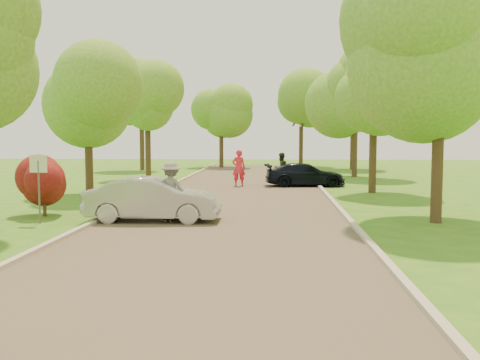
% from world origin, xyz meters
% --- Properties ---
extents(ground, '(100.00, 100.00, 0.00)m').
position_xyz_m(ground, '(0.00, 0.00, 0.00)').
color(ground, '#316E1A').
rests_on(ground, ground).
extents(road, '(8.00, 60.00, 0.01)m').
position_xyz_m(road, '(0.00, 8.00, 0.01)').
color(road, '#4C4438').
rests_on(road, ground).
extents(curb_left, '(0.18, 60.00, 0.12)m').
position_xyz_m(curb_left, '(-4.05, 8.00, 0.06)').
color(curb_left, '#B2AD9E').
rests_on(curb_left, ground).
extents(curb_right, '(0.18, 60.00, 0.12)m').
position_xyz_m(curb_right, '(4.05, 8.00, 0.06)').
color(curb_right, '#B2AD9E').
rests_on(curb_right, ground).
extents(street_sign, '(0.55, 0.06, 2.17)m').
position_xyz_m(street_sign, '(-5.80, 4.00, 1.56)').
color(street_sign, '#59595E').
rests_on(street_sign, ground).
extents(red_shrub, '(1.70, 1.70, 1.95)m').
position_xyz_m(red_shrub, '(-6.30, 5.50, 1.10)').
color(red_shrub, '#382619').
rests_on(red_shrub, ground).
extents(tree_l_midb, '(4.30, 4.20, 6.62)m').
position_xyz_m(tree_l_midb, '(-6.81, 12.00, 4.59)').
color(tree_l_midb, '#382619').
rests_on(tree_l_midb, ground).
extents(tree_l_far, '(4.92, 4.80, 7.79)m').
position_xyz_m(tree_l_far, '(-6.39, 22.00, 5.47)').
color(tree_l_far, '#382619').
rests_on(tree_l_far, ground).
extents(tree_r_mida, '(5.13, 5.00, 7.95)m').
position_xyz_m(tree_r_mida, '(7.02, 5.00, 5.54)').
color(tree_r_mida, '#382619').
rests_on(tree_r_mida, ground).
extents(tree_r_midb, '(4.51, 4.40, 7.01)m').
position_xyz_m(tree_r_midb, '(6.60, 14.00, 4.88)').
color(tree_r_midb, '#382619').
rests_on(tree_r_midb, ground).
extents(tree_r_far, '(5.33, 5.20, 8.34)m').
position_xyz_m(tree_r_far, '(7.23, 24.00, 5.83)').
color(tree_r_far, '#382619').
rests_on(tree_r_far, ground).
extents(tree_bg_a, '(5.12, 5.00, 7.72)m').
position_xyz_m(tree_bg_a, '(-8.78, 30.00, 5.31)').
color(tree_bg_a, '#382619').
rests_on(tree_bg_a, ground).
extents(tree_bg_b, '(5.12, 5.00, 7.95)m').
position_xyz_m(tree_bg_b, '(8.22, 32.00, 5.54)').
color(tree_bg_b, '#382619').
rests_on(tree_bg_b, ground).
extents(tree_bg_c, '(4.92, 4.80, 7.33)m').
position_xyz_m(tree_bg_c, '(-2.79, 34.00, 5.02)').
color(tree_bg_c, '#382619').
rests_on(tree_bg_c, ground).
extents(tree_bg_d, '(5.12, 5.00, 7.72)m').
position_xyz_m(tree_bg_d, '(4.22, 36.00, 5.31)').
color(tree_bg_d, '#382619').
rests_on(tree_bg_d, ground).
extents(silver_sedan, '(4.37, 1.58, 1.43)m').
position_xyz_m(silver_sedan, '(-2.30, 4.67, 0.72)').
color(silver_sedan, '#A4A4A9').
rests_on(silver_sedan, ground).
extents(dark_sedan, '(4.54, 2.24, 1.27)m').
position_xyz_m(dark_sedan, '(3.30, 17.08, 0.63)').
color(dark_sedan, black).
rests_on(dark_sedan, ground).
extents(longboard, '(0.40, 0.97, 0.11)m').
position_xyz_m(longboard, '(-1.73, 4.76, 0.10)').
color(longboard, black).
rests_on(longboard, ground).
extents(skateboarder, '(1.27, 0.85, 1.83)m').
position_xyz_m(skateboarder, '(-1.73, 4.76, 1.03)').
color(skateboarder, slate).
rests_on(skateboarder, longboard).
extents(person_striped, '(0.78, 0.56, 2.01)m').
position_xyz_m(person_striped, '(-0.33, 16.80, 1.00)').
color(person_striped, red).
rests_on(person_striped, ground).
extents(person_olive, '(1.11, 1.07, 1.81)m').
position_xyz_m(person_olive, '(2.00, 18.29, 0.90)').
color(person_olive, '#282F1C').
rests_on(person_olive, ground).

